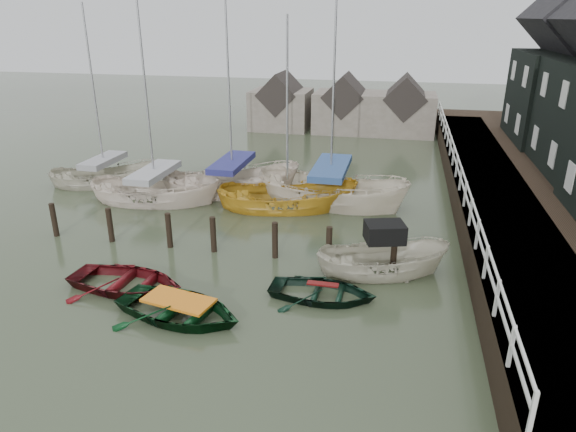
% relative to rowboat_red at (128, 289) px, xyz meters
% --- Properties ---
extents(ground, '(120.00, 120.00, 0.00)m').
position_rel_rowboat_red_xyz_m(ground, '(2.98, 0.35, 0.00)').
color(ground, '#2D3522').
rests_on(ground, ground).
extents(pier, '(3.04, 32.00, 2.70)m').
position_rel_rowboat_red_xyz_m(pier, '(12.46, 10.35, 0.71)').
color(pier, black).
rests_on(pier, ground).
extents(mooring_pilings, '(13.72, 0.22, 1.80)m').
position_rel_rowboat_red_xyz_m(mooring_pilings, '(1.87, 3.35, 0.50)').
color(mooring_pilings, black).
rests_on(mooring_pilings, ground).
extents(far_sheds, '(14.00, 4.08, 4.39)m').
position_rel_rowboat_red_xyz_m(far_sheds, '(3.82, 26.35, 1.86)').
color(far_sheds, '#665B51').
rests_on(far_sheds, ground).
extents(rowboat_red, '(4.10, 3.05, 0.82)m').
position_rel_rowboat_red_xyz_m(rowboat_red, '(0.00, 0.00, 0.00)').
color(rowboat_red, '#500B0F').
rests_on(rowboat_red, ground).
extents(rowboat_green, '(4.50, 3.60, 0.83)m').
position_rel_rowboat_red_xyz_m(rowboat_green, '(2.39, -1.22, 0.00)').
color(rowboat_green, black).
rests_on(rowboat_green, ground).
extents(rowboat_dkgreen, '(3.47, 2.53, 0.71)m').
position_rel_rowboat_red_xyz_m(rowboat_dkgreen, '(6.37, 0.81, 0.00)').
color(rowboat_dkgreen, black).
rests_on(rowboat_dkgreen, ground).
extents(motorboat, '(4.89, 2.96, 2.73)m').
position_rel_rowboat_red_xyz_m(motorboat, '(8.12, 2.84, 0.09)').
color(motorboat, beige).
rests_on(motorboat, ground).
extents(sailboat_a, '(6.64, 3.08, 11.98)m').
position_rel_rowboat_red_xyz_m(sailboat_a, '(-2.90, 8.06, 0.06)').
color(sailboat_a, beige).
rests_on(sailboat_a, ground).
extents(sailboat_b, '(7.30, 5.07, 11.33)m').
position_rel_rowboat_red_xyz_m(sailboat_b, '(0.29, 10.16, 0.06)').
color(sailboat_b, beige).
rests_on(sailboat_b, ground).
extents(sailboat_c, '(6.89, 3.80, 9.72)m').
position_rel_rowboat_red_xyz_m(sailboat_c, '(3.46, 8.60, 0.01)').
color(sailboat_c, gold).
rests_on(sailboat_c, ground).
extents(sailboat_d, '(8.11, 4.66, 13.60)m').
position_rel_rowboat_red_xyz_m(sailboat_d, '(5.31, 9.74, 0.06)').
color(sailboat_d, beige).
rests_on(sailboat_d, ground).
extents(sailboat_e, '(5.99, 4.21, 10.09)m').
position_rel_rowboat_red_xyz_m(sailboat_e, '(-6.76, 10.01, 0.07)').
color(sailboat_e, '#B8B29D').
rests_on(sailboat_e, ground).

